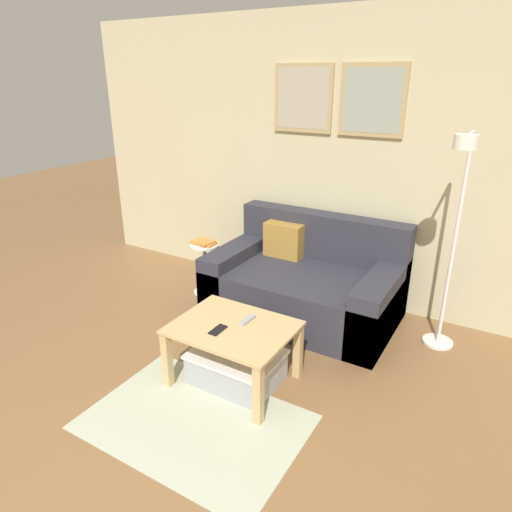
# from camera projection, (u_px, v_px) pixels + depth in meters

# --- Properties ---
(wall_back) EXTENTS (5.60, 0.09, 2.55)m
(wall_back) POSITION_uv_depth(u_px,v_px,m) (339.00, 163.00, 4.06)
(wall_back) COLOR #C6BC93
(wall_back) RESTS_ON ground_plane
(area_rug) EXTENTS (1.34, 0.92, 0.01)m
(area_rug) POSITION_uv_depth(u_px,v_px,m) (195.00, 422.00, 2.85)
(area_rug) COLOR #B2B79E
(area_rug) RESTS_ON ground_plane
(couch) EXTENTS (1.60, 0.98, 0.85)m
(couch) POSITION_uv_depth(u_px,v_px,m) (305.00, 284.00, 4.05)
(couch) COLOR #2D2D38
(couch) RESTS_ON ground_plane
(coffee_table) EXTENTS (0.80, 0.63, 0.44)m
(coffee_table) POSITION_uv_depth(u_px,v_px,m) (233.00, 337.00, 3.11)
(coffee_table) COLOR tan
(coffee_table) RESTS_ON ground_plane
(storage_bin) EXTENTS (0.61, 0.46, 0.23)m
(storage_bin) POSITION_uv_depth(u_px,v_px,m) (237.00, 367.00, 3.20)
(storage_bin) COLOR #9EA3A8
(storage_bin) RESTS_ON ground_plane
(floor_lamp) EXTENTS (0.24, 0.52, 1.68)m
(floor_lamp) POSITION_uv_depth(u_px,v_px,m) (454.00, 230.00, 3.20)
(floor_lamp) COLOR white
(floor_lamp) RESTS_ON ground_plane
(side_table) EXTENTS (0.28, 0.28, 0.51)m
(side_table) POSITION_uv_depth(u_px,v_px,m) (205.00, 264.00, 4.44)
(side_table) COLOR white
(side_table) RESTS_ON ground_plane
(book_stack) EXTENTS (0.24, 0.18, 0.04)m
(book_stack) POSITION_uv_depth(u_px,v_px,m) (203.00, 242.00, 4.36)
(book_stack) COLOR #D18438
(book_stack) RESTS_ON side_table
(remote_control) EXTENTS (0.05, 0.15, 0.02)m
(remote_control) POSITION_uv_depth(u_px,v_px,m) (247.00, 320.00, 3.13)
(remote_control) COLOR #99999E
(remote_control) RESTS_ON coffee_table
(cell_phone) EXTENTS (0.07, 0.14, 0.01)m
(cell_phone) POSITION_uv_depth(u_px,v_px,m) (218.00, 330.00, 3.02)
(cell_phone) COLOR black
(cell_phone) RESTS_ON coffee_table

